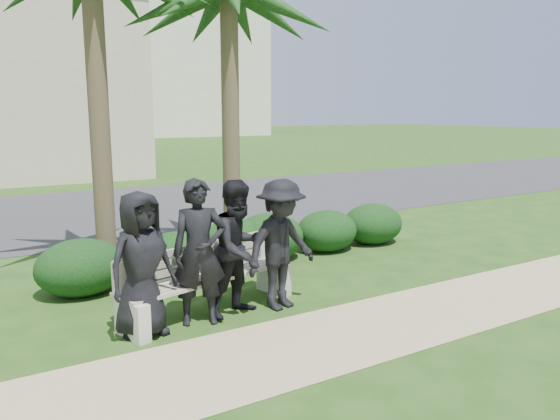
# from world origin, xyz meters

# --- Properties ---
(ground) EXTENTS (160.00, 160.00, 0.00)m
(ground) POSITION_xyz_m (0.00, 0.00, 0.00)
(ground) COLOR #204513
(ground) RESTS_ON ground
(footpath) EXTENTS (30.00, 1.60, 0.01)m
(footpath) POSITION_xyz_m (0.00, -1.80, 0.00)
(footpath) COLOR tan
(footpath) RESTS_ON ground
(asphalt_street) EXTENTS (160.00, 8.00, 0.01)m
(asphalt_street) POSITION_xyz_m (0.00, 8.00, 0.00)
(asphalt_street) COLOR #2D2D30
(asphalt_street) RESTS_ON ground
(stucco_bldg_right) EXTENTS (8.40, 8.40, 7.30)m
(stucco_bldg_right) POSITION_xyz_m (-1.00, 18.00, 3.66)
(stucco_bldg_right) COLOR beige
(stucco_bldg_right) RESTS_ON ground
(hotel_tower) EXTENTS (26.00, 18.00, 37.30)m
(hotel_tower) POSITION_xyz_m (14.00, 55.00, 13.41)
(hotel_tower) COLOR beige
(hotel_tower) RESTS_ON ground
(park_bench) EXTENTS (2.56, 1.11, 0.85)m
(park_bench) POSITION_xyz_m (-1.13, -0.29, 0.39)
(park_bench) COLOR #ABA28F
(park_bench) RESTS_ON ground
(man_a) EXTENTS (0.95, 0.75, 1.70)m
(man_a) POSITION_xyz_m (-2.09, -0.60, 0.85)
(man_a) COLOR black
(man_a) RESTS_ON ground
(man_b) EXTENTS (0.75, 0.61, 1.80)m
(man_b) POSITION_xyz_m (-1.38, -0.59, 0.90)
(man_b) COLOR black
(man_b) RESTS_ON ground
(man_c) EXTENTS (0.99, 0.86, 1.74)m
(man_c) POSITION_xyz_m (-0.82, -0.56, 0.87)
(man_c) COLOR black
(man_c) RESTS_ON ground
(man_d) EXTENTS (1.22, 0.86, 1.72)m
(man_d) POSITION_xyz_m (-0.25, -0.65, 0.86)
(man_d) COLOR black
(man_d) RESTS_ON ground
(hedge_a) EXTENTS (1.26, 1.04, 0.82)m
(hedge_a) POSITION_xyz_m (-2.40, 1.32, 0.41)
(hedge_a) COLOR black
(hedge_a) RESTS_ON ground
(hedge_b) EXTENTS (1.20, 0.99, 0.78)m
(hedge_b) POSITION_xyz_m (-0.99, 1.22, 0.39)
(hedge_b) COLOR black
(hedge_b) RESTS_ON ground
(hedge_c) EXTENTS (1.23, 1.02, 0.80)m
(hedge_c) POSITION_xyz_m (0.20, 1.59, 0.40)
(hedge_c) COLOR black
(hedge_c) RESTS_ON ground
(hedge_d) EXTENTS (1.31, 1.08, 0.85)m
(hedge_d) POSITION_xyz_m (0.81, 1.52, 0.43)
(hedge_d) COLOR black
(hedge_d) RESTS_ON ground
(hedge_e) EXTENTS (1.20, 0.99, 0.78)m
(hedge_e) POSITION_xyz_m (2.08, 1.51, 0.39)
(hedge_e) COLOR black
(hedge_e) RESTS_ON ground
(hedge_f) EXTENTS (1.25, 1.03, 0.81)m
(hedge_f) POSITION_xyz_m (3.21, 1.52, 0.41)
(hedge_f) COLOR black
(hedge_f) RESTS_ON ground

